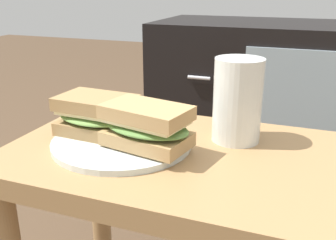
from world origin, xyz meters
name	(u,v)px	position (x,y,z in m)	size (l,w,h in m)	color
side_table	(178,199)	(0.00, 0.00, 0.37)	(0.56, 0.36, 0.46)	#A37A4C
tv_cabinet	(281,100)	(0.09, 0.95, 0.29)	(0.96, 0.46, 0.58)	black
plate	(122,142)	(-0.10, -0.01, 0.47)	(0.23, 0.23, 0.01)	silver
sandwich_front	(98,114)	(-0.15, 0.00, 0.50)	(0.14, 0.10, 0.07)	#9E7A4C
sandwich_back	(147,126)	(-0.04, -0.03, 0.51)	(0.16, 0.11, 0.07)	tan
beer_glass	(237,102)	(0.08, 0.08, 0.53)	(0.08, 0.08, 0.14)	silver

